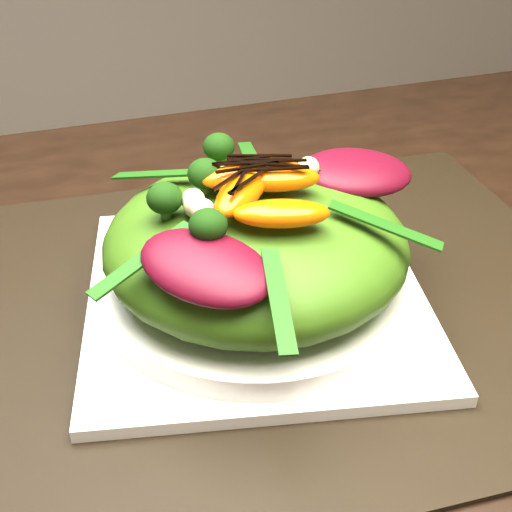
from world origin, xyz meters
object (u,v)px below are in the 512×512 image
object	(u,v)px
placemat	(256,303)
salad_bowl	(256,282)
plate_base	(256,296)
orange_segment	(247,181)
lettuce_mound	(256,242)
dining_table	(160,391)

from	to	relation	value
placemat	salad_bowl	bearing A→B (deg)	90.00
placemat	plate_base	size ratio (longest dim) A/B	2.13
orange_segment	salad_bowl	bearing A→B (deg)	-59.29
salad_bowl	orange_segment	world-z (taller)	orange_segment
placemat	salad_bowl	world-z (taller)	salad_bowl
lettuce_mound	orange_segment	bearing A→B (deg)	120.71
lettuce_mound	salad_bowl	bearing A→B (deg)	0.00
placemat	orange_segment	size ratio (longest dim) A/B	8.51
dining_table	orange_segment	bearing A→B (deg)	32.64
dining_table	salad_bowl	world-z (taller)	dining_table
placemat	lettuce_mound	distance (m)	0.06
dining_table	orange_segment	size ratio (longest dim) A/B	24.97
dining_table	placemat	bearing A→B (deg)	28.14
lettuce_mound	orange_segment	size ratio (longest dim) A/B	3.51
dining_table	plate_base	bearing A→B (deg)	28.14
placemat	dining_table	bearing A→B (deg)	-151.86
placemat	plate_base	world-z (taller)	plate_base
dining_table	orange_segment	distance (m)	0.16
plate_base	lettuce_mound	size ratio (longest dim) A/B	1.14
dining_table	orange_segment	xyz separation A→B (m)	(0.08, 0.05, 0.13)
salad_bowl	dining_table	bearing A→B (deg)	-151.86
dining_table	lettuce_mound	size ratio (longest dim) A/B	7.12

